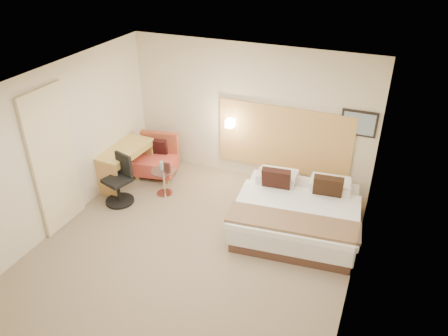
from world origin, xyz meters
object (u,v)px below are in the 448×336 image
at_px(desk_chair, 120,184).
at_px(lounge_chair, 157,159).
at_px(side_table, 164,181).
at_px(bed, 297,212).
at_px(desk, 125,156).

bearing_deg(desk_chair, lounge_chair, 85.21).
relative_size(lounge_chair, side_table, 1.76).
relative_size(bed, desk_chair, 2.32).
height_order(side_table, desk_chair, desk_chair).
relative_size(lounge_chair, desk, 0.71).
bearing_deg(side_table, desk_chair, -139.13).
distance_m(bed, side_table, 2.60).
xyz_separation_m(lounge_chair, side_table, (0.52, -0.64, -0.05)).
height_order(bed, side_table, bed).
xyz_separation_m(lounge_chair, desk_chair, (-0.10, -1.17, 0.05)).
xyz_separation_m(bed, desk_chair, (-3.21, -0.45, 0.07)).
height_order(bed, lounge_chair, bed).
xyz_separation_m(bed, desk, (-3.48, 0.18, 0.29)).
xyz_separation_m(side_table, desk, (-0.88, 0.10, 0.32)).
bearing_deg(desk, desk_chair, -67.13).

